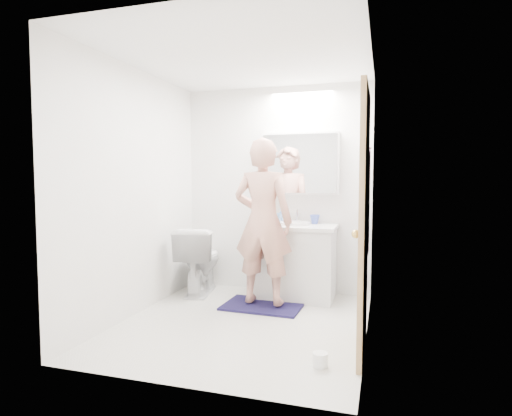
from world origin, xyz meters
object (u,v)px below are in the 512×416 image
at_px(medicine_cabinet, 300,164).
at_px(toilet_paper_roll, 320,360).
at_px(soap_bottle_b, 281,216).
at_px(person, 263,221).
at_px(toothbrush_cup, 315,219).
at_px(soap_bottle_a, 270,213).
at_px(vanity_cabinet, 293,263).
at_px(toilet, 199,260).

distance_m(medicine_cabinet, toilet_paper_roll, 2.42).
xyz_separation_m(medicine_cabinet, soap_bottle_b, (-0.21, -0.03, -0.60)).
height_order(medicine_cabinet, soap_bottle_b, medicine_cabinet).
xyz_separation_m(person, toothbrush_cup, (0.44, 0.59, -0.02)).
xyz_separation_m(person, soap_bottle_b, (0.05, 0.61, 0.01)).
xyz_separation_m(medicine_cabinet, soap_bottle_a, (-0.34, -0.06, -0.57)).
relative_size(soap_bottle_a, soap_bottle_b, 1.36).
bearing_deg(toilet_paper_roll, person, 122.14).
bearing_deg(medicine_cabinet, person, -112.15).
xyz_separation_m(medicine_cabinet, person, (-0.26, -0.64, -0.61)).
xyz_separation_m(person, toilet_paper_roll, (0.77, -1.23, -0.84)).
bearing_deg(toothbrush_cup, soap_bottle_a, -178.91).
bearing_deg(person, toothbrush_cup, -124.50).
xyz_separation_m(medicine_cabinet, toothbrush_cup, (0.18, -0.05, -0.63)).
xyz_separation_m(vanity_cabinet, soap_bottle_b, (-0.18, 0.18, 0.51)).
height_order(toilet, soap_bottle_b, soap_bottle_b).
relative_size(soap_bottle_b, toothbrush_cup, 1.49).
relative_size(vanity_cabinet, toilet_paper_roll, 8.18).
distance_m(person, toothbrush_cup, 0.74).
height_order(vanity_cabinet, soap_bottle_b, soap_bottle_b).
bearing_deg(medicine_cabinet, vanity_cabinet, -98.76).
distance_m(toilet, toilet_paper_roll, 2.27).
height_order(soap_bottle_a, soap_bottle_b, soap_bottle_a).
bearing_deg(toilet_paper_roll, medicine_cabinet, 105.27).
distance_m(medicine_cabinet, toilet, 1.61).
relative_size(soap_bottle_a, toothbrush_cup, 2.03).
distance_m(person, soap_bottle_a, 0.59).
xyz_separation_m(vanity_cabinet, soap_bottle_a, (-0.31, 0.15, 0.54)).
xyz_separation_m(vanity_cabinet, toilet, (-1.09, -0.11, -0.00)).
bearing_deg(toilet, vanity_cabinet, 176.66).
distance_m(toilet, toothbrush_cup, 1.41).
bearing_deg(soap_bottle_a, vanity_cabinet, -25.70).
distance_m(soap_bottle_a, soap_bottle_b, 0.14).
bearing_deg(soap_bottle_a, toothbrush_cup, 1.09).
height_order(medicine_cabinet, toothbrush_cup, medicine_cabinet).
bearing_deg(person, vanity_cabinet, -115.74).
bearing_deg(soap_bottle_b, person, -94.41).
bearing_deg(toilet_paper_roll, toilet, 136.55).
relative_size(vanity_cabinet, toilet, 1.16).
xyz_separation_m(vanity_cabinet, medicine_cabinet, (0.03, 0.21, 1.11)).
height_order(toilet, toilet_paper_roll, toilet).
height_order(soap_bottle_a, toilet_paper_roll, soap_bottle_a).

